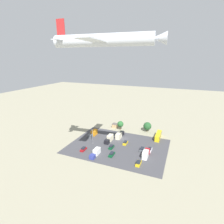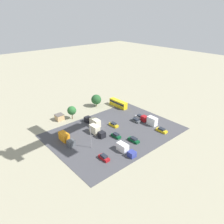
# 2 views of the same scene
# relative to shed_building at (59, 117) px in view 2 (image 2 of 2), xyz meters

# --- Properties ---
(ground_plane) EXTENTS (400.00, 400.00, 0.00)m
(ground_plane) POSITION_rel_shed_building_xyz_m (-11.34, 13.99, -1.34)
(ground_plane) COLOR gray
(parking_lot_surface) EXTENTS (50.86, 37.02, 0.08)m
(parking_lot_surface) POSITION_rel_shed_building_xyz_m (-11.34, 24.33, -1.30)
(parking_lot_surface) COLOR #424247
(parking_lot_surface) RESTS_ON ground
(shed_building) EXTENTS (3.50, 3.53, 2.65)m
(shed_building) POSITION_rel_shed_building_xyz_m (0.00, 0.00, 0.00)
(shed_building) COLOR tan
(shed_building) RESTS_ON ground
(bus) EXTENTS (2.54, 10.72, 3.35)m
(bus) POSITION_rel_shed_building_xyz_m (-29.81, 6.55, 0.55)
(bus) COLOR gold
(bus) RESTS_ON ground
(parked_car_0) EXTENTS (1.83, 4.20, 1.60)m
(parked_car_0) POSITION_rel_shed_building_xyz_m (-28.09, 22.75, -0.59)
(parked_car_0) COLOR silver
(parked_car_0) RESTS_ON ground
(parked_car_1) EXTENTS (1.77, 4.21, 1.62)m
(parked_car_1) POSITION_rel_shed_building_xyz_m (3.22, 35.31, -0.58)
(parked_car_1) COLOR maroon
(parked_car_1) RESTS_ON ground
(parked_car_2) EXTENTS (1.93, 4.62, 1.47)m
(parked_car_2) POSITION_rel_shed_building_xyz_m (-24.40, 23.83, -0.64)
(parked_car_2) COLOR #4C5156
(parked_car_2) RESTS_ON ground
(parked_car_3) EXTENTS (1.73, 4.47, 1.55)m
(parked_car_3) POSITION_rel_shed_building_xyz_m (-14.28, 20.40, -0.61)
(parked_car_3) COLOR gold
(parked_car_3) RESTS_ON ground
(parked_car_4) EXTENTS (1.77, 4.09, 1.65)m
(parked_car_4) POSITION_rel_shed_building_xyz_m (-9.03, 27.71, -0.57)
(parked_car_4) COLOR #0C4723
(parked_car_4) RESTS_ON ground
(parked_car_5) EXTENTS (1.92, 4.67, 1.51)m
(parked_car_5) POSITION_rel_shed_building_xyz_m (-25.80, 36.70, -0.63)
(parked_car_5) COLOR gold
(parked_car_5) RESTS_ON ground
(parked_car_6) EXTENTS (1.81, 4.65, 1.57)m
(parked_car_6) POSITION_rel_shed_building_xyz_m (-12.00, 34.30, -0.60)
(parked_car_6) COLOR #0C4723
(parked_car_6) RESTS_ON ground
(parked_truck_0) EXTENTS (2.31, 7.82, 3.56)m
(parked_truck_0) POSITION_rel_shed_building_xyz_m (-27.38, 29.16, 0.37)
(parked_truck_0) COLOR maroon
(parked_truck_0) RESTS_ON ground
(parked_truck_1) EXTENTS (2.37, 8.37, 3.16)m
(parked_truck_1) POSITION_rel_shed_building_xyz_m (7.12, 17.87, 0.19)
(parked_truck_1) COLOR #4C5156
(parked_truck_1) RESTS_ON ground
(parked_truck_2) EXTENTS (2.42, 7.92, 3.29)m
(parked_truck_2) POSITION_rel_shed_building_xyz_m (-4.86, 20.87, 0.25)
(parked_truck_2) COLOR black
(parked_truck_2) RESTS_ON ground
(parked_truck_3) EXTENTS (2.46, 9.04, 3.24)m
(parked_truck_3) POSITION_rel_shed_building_xyz_m (-8.44, 13.73, 0.22)
(parked_truck_3) COLOR black
(parked_truck_3) RESTS_ON ground
(parked_truck_4) EXTENTS (2.32, 7.81, 2.84)m
(parked_truck_4) POSITION_rel_shed_building_xyz_m (-4.71, 37.14, 0.04)
(parked_truck_4) COLOR navy
(parked_truck_4) RESTS_ON ground
(tree_near_shed) EXTENTS (3.99, 3.99, 6.09)m
(tree_near_shed) POSITION_rel_shed_building_xyz_m (-4.90, 2.80, 2.74)
(tree_near_shed) COLOR brown
(tree_near_shed) RESTS_ON ground
(tree_apron_mid) EXTENTS (5.07, 5.07, 6.30)m
(tree_apron_mid) POSITION_rel_shed_building_xyz_m (-21.70, -1.17, 2.42)
(tree_apron_mid) COLOR brown
(tree_apron_mid) RESTS_ON ground
(light_pole_lot_centre) EXTENTS (0.90, 0.28, 8.46)m
(light_pole_lot_centre) POSITION_rel_shed_building_xyz_m (2.38, 27.10, 3.41)
(light_pole_lot_centre) COLOR gray
(light_pole_lot_centre) RESTS_ON ground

